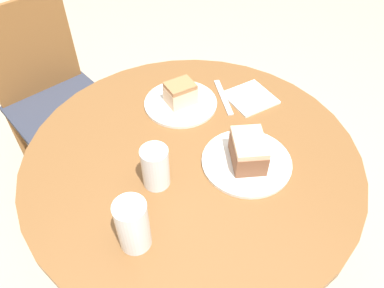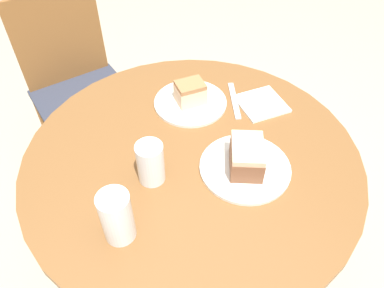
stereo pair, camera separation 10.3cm
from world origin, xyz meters
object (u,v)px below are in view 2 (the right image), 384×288
object	(u,v)px
plate_far	(245,168)
glass_water	(151,165)
cake_slice_far	(247,156)
glass_lemonade	(117,218)
chair	(80,88)
plate_near	(190,102)
cake_slice_near	(190,93)

from	to	relation	value
plate_far	glass_water	bearing A→B (deg)	152.28
plate_far	cake_slice_far	xyz separation A→B (m)	(-0.00, 0.00, 0.04)
glass_lemonade	plate_far	bearing A→B (deg)	-2.18
chair	cake_slice_far	bearing A→B (deg)	-81.30
plate_far	plate_near	bearing A→B (deg)	83.51
cake_slice_near	cake_slice_far	bearing A→B (deg)	-96.49
plate_near	plate_far	bearing A→B (deg)	-96.49
chair	cake_slice_far	size ratio (longest dim) A/B	5.91
chair	plate_far	xyz separation A→B (m)	(0.13, -0.99, 0.29)
chair	glass_lemonade	xyz separation A→B (m)	(-0.24, -0.98, 0.35)
chair	plate_far	world-z (taller)	chair
plate_near	cake_slice_near	bearing A→B (deg)	0.00
plate_near	cake_slice_far	xyz separation A→B (m)	(-0.04, -0.31, 0.04)
cake_slice_near	cake_slice_far	xyz separation A→B (m)	(-0.04, -0.31, 0.00)
cake_slice_far	chair	bearing A→B (deg)	97.36
plate_near	glass_lemonade	bearing A→B (deg)	-143.66
plate_near	cake_slice_far	distance (m)	0.32
chair	plate_near	bearing A→B (deg)	-75.06
chair	cake_slice_near	bearing A→B (deg)	-75.06
cake_slice_near	plate_far	bearing A→B (deg)	-96.49
cake_slice_far	glass_water	bearing A→B (deg)	152.28
chair	plate_near	distance (m)	0.75
plate_near	cake_slice_near	world-z (taller)	cake_slice_near
plate_far	cake_slice_near	size ratio (longest dim) A/B	2.44
chair	glass_lemonade	distance (m)	1.07
chair	glass_water	bearing A→B (deg)	-94.97
chair	glass_water	world-z (taller)	chair
chair	plate_far	distance (m)	1.04
chair	cake_slice_far	distance (m)	1.05
cake_slice_far	glass_lemonade	bearing A→B (deg)	177.82
glass_water	plate_far	bearing A→B (deg)	-27.72
plate_far	cake_slice_far	size ratio (longest dim) A/B	1.70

